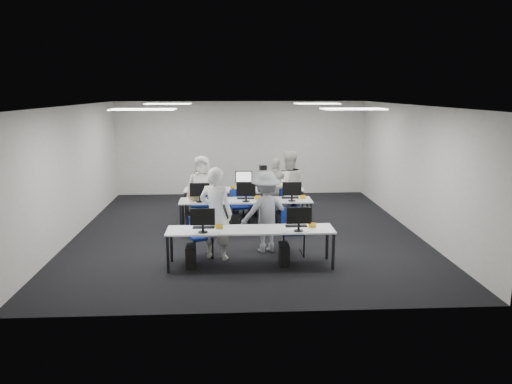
{
  "coord_description": "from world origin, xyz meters",
  "views": [
    {
      "loc": [
        -0.41,
        -11.6,
        3.33
      ],
      "look_at": [
        0.23,
        -0.18,
        1.0
      ],
      "focal_mm": 35.0,
      "sensor_mm": 36.0,
      "label": 1
    }
  ],
  "objects": [
    {
      "name": "chair_0",
      "position": [
        -0.99,
        -1.85,
        0.26
      ],
      "size": [
        0.53,
        0.55,
        0.83
      ],
      "rotation": [
        0.0,
        0.0,
        0.34
      ],
      "color": "navy",
      "rests_on": "ground"
    },
    {
      "name": "student_1",
      "position": [
        1.11,
        0.84,
        0.92
      ],
      "size": [
        1.03,
        0.88,
        1.84
      ],
      "primitive_type": "imported",
      "rotation": [
        0.0,
        0.0,
        3.37
      ],
      "color": "silver",
      "rests_on": "ground"
    },
    {
      "name": "room",
      "position": [
        0.0,
        0.0,
        1.5
      ],
      "size": [
        9.0,
        9.02,
        3.0
      ],
      "color": "black",
      "rests_on": "ground"
    },
    {
      "name": "dslr_camera",
      "position": [
        0.31,
        -1.37,
        1.76
      ],
      "size": [
        0.18,
        0.21,
        0.1
      ],
      "primitive_type": "cube",
      "rotation": [
        0.0,
        0.0,
        3.42
      ],
      "color": "black",
      "rests_on": "photographer"
    },
    {
      "name": "chair_4",
      "position": [
        1.24,
        0.71,
        0.26
      ],
      "size": [
        0.46,
        0.49,
        0.82
      ],
      "rotation": [
        0.0,
        0.0,
        -0.15
      ],
      "color": "navy",
      "rests_on": "ground"
    },
    {
      "name": "equipment_mid",
      "position": [
        -0.19,
        0.18,
        0.36
      ],
      "size": [
        2.91,
        0.41,
        1.19
      ],
      "color": "white",
      "rests_on": "desk_mid"
    },
    {
      "name": "student_3",
      "position": [
        0.79,
        1.01,
        0.82
      ],
      "size": [
        1.04,
        0.64,
        1.65
      ],
      "primitive_type": "imported",
      "rotation": [
        0.0,
        0.0,
        -0.27
      ],
      "color": "silver",
      "rests_on": "ground"
    },
    {
      "name": "chair_3",
      "position": [
        -0.15,
        0.68,
        0.27
      ],
      "size": [
        0.51,
        0.54,
        0.87
      ],
      "rotation": [
        0.0,
        0.0,
        0.21
      ],
      "color": "navy",
      "rests_on": "ground"
    },
    {
      "name": "student_0",
      "position": [
        -0.67,
        -1.94,
        0.93
      ],
      "size": [
        0.8,
        0.66,
        1.87
      ],
      "primitive_type": "imported",
      "rotation": [
        0.0,
        0.0,
        2.77
      ],
      "color": "silver",
      "rests_on": "ground"
    },
    {
      "name": "equipment_front",
      "position": [
        -0.19,
        -2.42,
        0.36
      ],
      "size": [
        2.51,
        0.41,
        1.19
      ],
      "color": "#0B259B",
      "rests_on": "desk_front"
    },
    {
      "name": "chair_7",
      "position": [
        1.05,
        1.08,
        0.27
      ],
      "size": [
        0.51,
        0.54,
        0.87
      ],
      "rotation": [
        0.0,
        0.0,
        0.2
      ],
      "color": "navy",
      "rests_on": "ground"
    },
    {
      "name": "ceiling_panels",
      "position": [
        0.0,
        0.0,
        2.98
      ],
      "size": [
        5.2,
        4.6,
        0.02
      ],
      "color": "white",
      "rests_on": "room"
    },
    {
      "name": "desk_front",
      "position": [
        0.0,
        -2.4,
        0.68
      ],
      "size": [
        3.2,
        0.7,
        0.73
      ],
      "color": "silver",
      "rests_on": "ground"
    },
    {
      "name": "desk_back",
      "position": [
        0.0,
        1.6,
        0.68
      ],
      "size": [
        3.2,
        0.7,
        0.73
      ],
      "color": "silver",
      "rests_on": "ground"
    },
    {
      "name": "photographer",
      "position": [
        0.36,
        -1.54,
        0.85
      ],
      "size": [
        1.23,
        0.91,
        1.7
      ],
      "primitive_type": "imported",
      "rotation": [
        0.0,
        0.0,
        3.42
      ],
      "color": "gray",
      "rests_on": "ground"
    },
    {
      "name": "student_2",
      "position": [
        -1.09,
        1.0,
        0.86
      ],
      "size": [
        0.87,
        0.59,
        1.71
      ],
      "primitive_type": "imported",
      "rotation": [
        0.0,
        0.0,
        -0.06
      ],
      "color": "silver",
      "rests_on": "ground"
    },
    {
      "name": "equipment_back",
      "position": [
        0.19,
        1.62,
        0.36
      ],
      "size": [
        2.91,
        0.41,
        1.19
      ],
      "color": "white",
      "rests_on": "desk_back"
    },
    {
      "name": "desk_mid",
      "position": [
        0.0,
        0.2,
        0.68
      ],
      "size": [
        3.2,
        0.7,
        0.73
      ],
      "color": "silver",
      "rests_on": "ground"
    },
    {
      "name": "chair_6",
      "position": [
        0.08,
        1.06,
        0.26
      ],
      "size": [
        0.52,
        0.55,
        0.83
      ],
      "rotation": [
        0.0,
        0.0,
        -0.32
      ],
      "color": "navy",
      "rests_on": "ground"
    },
    {
      "name": "handbag",
      "position": [
        -1.23,
        0.18,
        0.88
      ],
      "size": [
        0.4,
        0.31,
        0.29
      ],
      "primitive_type": "ellipsoid",
      "rotation": [
        0.0,
        0.0,
        0.25
      ],
      "color": "tan",
      "rests_on": "desk_mid"
    },
    {
      "name": "chair_2",
      "position": [
        -1.09,
        0.71,
        0.3
      ],
      "size": [
        0.52,
        0.56,
        0.96
      ],
      "rotation": [
        0.0,
        0.0,
        -0.12
      ],
      "color": "navy",
      "rests_on": "ground"
    },
    {
      "name": "chair_1",
      "position": [
        0.89,
        -1.75,
        0.3
      ],
      "size": [
        0.46,
        0.5,
        0.94
      ],
      "rotation": [
        0.0,
        0.0,
        0.01
      ],
      "color": "navy",
      "rests_on": "ground"
    },
    {
      "name": "chair_5",
      "position": [
        -1.03,
        0.98,
        0.29
      ],
      "size": [
        0.51,
        0.55,
        0.91
      ],
      "rotation": [
        0.0,
        0.0,
        0.15
      ],
      "color": "navy",
      "rests_on": "ground"
    }
  ]
}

